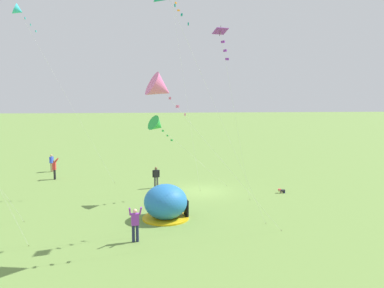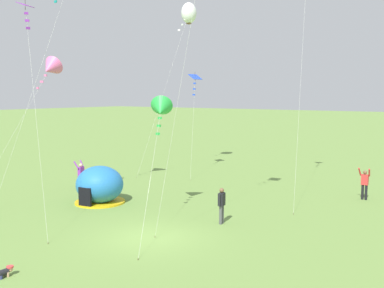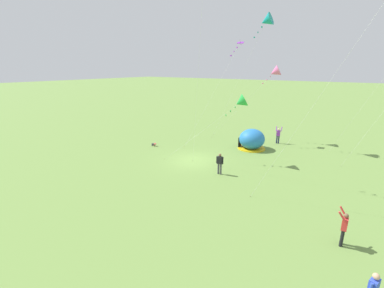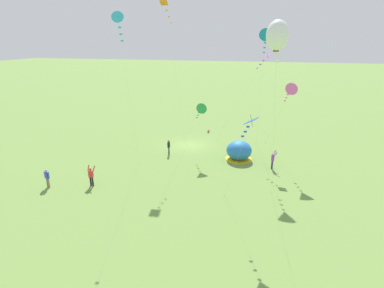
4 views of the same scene
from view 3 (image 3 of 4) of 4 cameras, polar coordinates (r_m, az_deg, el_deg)
The scene contains 10 objects.
ground_plane at distance 23.67m, azimuth 0.19°, elevation -3.62°, with size 300.00×300.00×0.00m, color olive.
popup_tent at distance 27.41m, azimuth 13.15°, elevation 0.99°, with size 2.81×2.81×2.10m.
toddler_crawling at distance 28.11m, azimuth -8.45°, elevation -0.09°, with size 0.27×0.55×0.32m.
person_flying_kite at distance 30.13m, azimuth 18.61°, elevation 1.96°, with size 0.52×0.67×1.89m.
person_watching_sky at distance 14.61m, azimuth 30.66°, elevation -15.59°, with size 0.68×0.47×1.89m.
person_strolling at distance 20.48m, azimuth 6.19°, elevation -4.17°, with size 0.30×0.58×1.72m.
kite_green at distance 22.59m, azimuth 10.72°, elevation 9.11°, with size 4.35×6.56×6.05m.
kite_purple at distance 29.37m, azimuth 10.01°, elevation 20.29°, with size 6.09×3.73×10.99m.
kite_teal at distance 28.53m, azimuth 16.19°, elevation 24.80°, with size 1.33×6.38×13.30m.
kite_pink at distance 30.59m, azimuth 17.91°, elevation 14.95°, with size 2.49×7.42×8.44m.
Camera 3 is at (18.31, 12.51, 8.26)m, focal length 24.00 mm.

